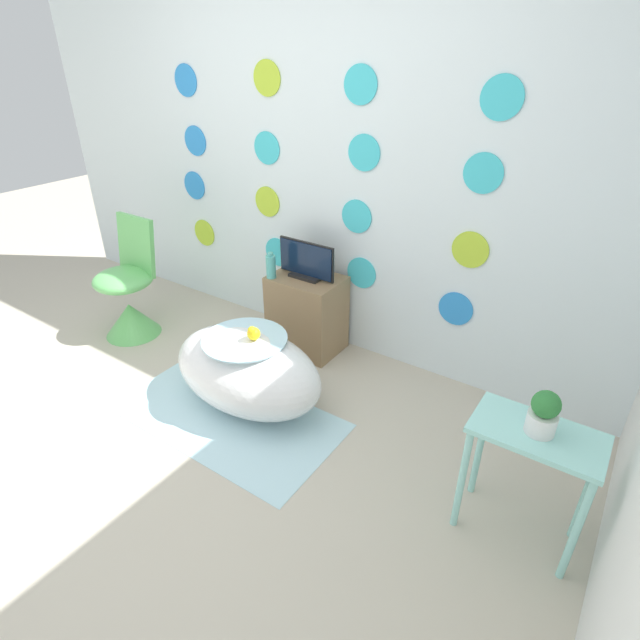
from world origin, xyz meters
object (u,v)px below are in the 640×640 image
(bathtub, at_px, (247,370))
(vase, at_px, (271,266))
(tv, at_px, (306,262))
(potted_plant_left, at_px, (544,413))
(chair, at_px, (129,299))

(bathtub, xyz_separation_m, vase, (-0.27, 0.59, 0.39))
(tv, bearing_deg, potted_plant_left, -24.05)
(bathtub, distance_m, tv, 0.84)
(bathtub, relative_size, vase, 5.51)
(tv, xyz_separation_m, vase, (-0.19, -0.13, -0.03))
(bathtub, xyz_separation_m, tv, (-0.08, 0.72, 0.42))
(chair, bearing_deg, tv, 25.59)
(tv, height_order, potted_plant_left, tv)
(bathtub, relative_size, chair, 1.13)
(bathtub, height_order, potted_plant_left, potted_plant_left)
(bathtub, bearing_deg, chair, 173.42)
(chair, height_order, tv, chair)
(chair, distance_m, potted_plant_left, 2.89)
(chair, bearing_deg, potted_plant_left, -3.41)
(chair, height_order, vase, chair)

